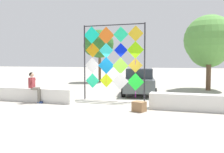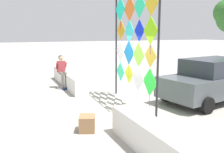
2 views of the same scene
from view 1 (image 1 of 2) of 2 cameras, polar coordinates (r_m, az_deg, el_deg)
name	(u,v)px [view 1 (image 1 of 2)]	position (r m, az deg, el deg)	size (l,w,h in m)	color
ground	(112,104)	(12.20, -0.01, -6.41)	(120.00, 120.00, 0.00)	#9E998E
plaza_ledge_left	(31,95)	(13.68, -18.14, -3.99)	(4.77, 0.60, 0.71)	silver
plaza_ledge_right	(206,103)	(11.22, 20.96, -5.72)	(4.77, 0.60, 0.71)	silver
kite_display_rack	(113,57)	(13.07, 0.28, 4.63)	(3.42, 0.18, 4.05)	#232328
seated_vendor	(34,85)	(13.03, -17.58, -1.85)	(0.71, 0.54, 1.55)	#666056
parked_car	(139,81)	(15.82, 6.33, -1.06)	(2.60, 4.47, 1.64)	#4C5156
cardboard_box_large	(139,107)	(10.51, 6.28, -6.91)	(0.50, 0.42, 0.42)	olive
tree_palm_like	(98,44)	(24.24, -3.23, 7.42)	(3.02, 2.86, 5.12)	brown
tree_broadleaf	(210,43)	(19.22, 21.62, 7.22)	(3.54, 4.03, 5.37)	brown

